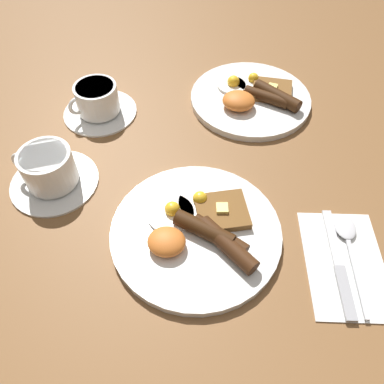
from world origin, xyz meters
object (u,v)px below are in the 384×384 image
object	(u,v)px
breakfast_plate_near	(198,230)
teacup_near	(49,171)
knife	(339,267)
teacup_far	(98,102)
breakfast_plate_far	(252,97)
spoon	(347,236)

from	to	relation	value
breakfast_plate_near	teacup_near	xyz separation A→B (m)	(-0.28, 0.08, 0.02)
knife	teacup_near	bearing A→B (deg)	71.80
breakfast_plate_near	teacup_far	xyz separation A→B (m)	(-0.25, 0.29, 0.02)
breakfast_plate_near	breakfast_plate_far	size ratio (longest dim) A/B	1.06
spoon	breakfast_plate_far	bearing A→B (deg)	21.24
teacup_far	knife	bearing A→B (deg)	-33.78
breakfast_plate_near	teacup_far	distance (m)	0.38
teacup_far	spoon	xyz separation A→B (m)	(0.50, -0.26, -0.02)
spoon	knife	bearing A→B (deg)	157.72
breakfast_plate_near	knife	xyz separation A→B (m)	(0.23, -0.04, -0.01)
knife	spoon	distance (m)	0.06
knife	spoon	world-z (taller)	spoon
knife	breakfast_plate_far	bearing A→B (deg)	14.70
breakfast_plate_near	spoon	distance (m)	0.25
breakfast_plate_near	teacup_near	distance (m)	0.29
breakfast_plate_far	teacup_far	world-z (taller)	teacup_far
breakfast_plate_near	teacup_near	size ratio (longest dim) A/B	1.75
breakfast_plate_far	teacup_near	xyz separation A→B (m)	(-0.36, -0.29, 0.02)
breakfast_plate_far	teacup_far	distance (m)	0.34
breakfast_plate_near	teacup_far	size ratio (longest dim) A/B	1.78
breakfast_plate_near	spoon	world-z (taller)	breakfast_plate_near
teacup_near	breakfast_plate_near	bearing A→B (deg)	-15.68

